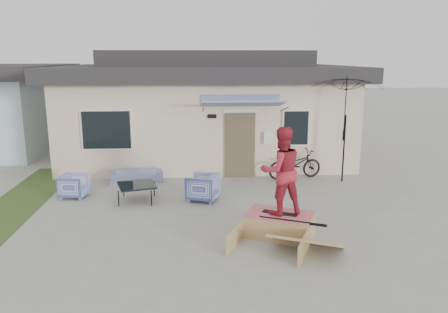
{
  "coord_description": "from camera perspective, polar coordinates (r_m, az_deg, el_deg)",
  "views": [
    {
      "loc": [
        -0.45,
        -9.3,
        3.84
      ],
      "look_at": [
        0.3,
        1.8,
        1.3
      ],
      "focal_mm": 35.2,
      "sensor_mm": 36.0,
      "label": 1
    }
  ],
  "objects": [
    {
      "name": "armchair_right",
      "position": [
        11.98,
        -2.8,
        -3.83
      ],
      "size": [
        0.94,
        0.97,
        0.8
      ],
      "primitive_type": "imported",
      "rotation": [
        0.0,
        0.0,
        -1.9
      ],
      "color": "#2B3E98",
      "rests_on": "ground"
    },
    {
      "name": "ground",
      "position": [
        10.07,
        -1.02,
        -9.55
      ],
      "size": [
        90.0,
        90.0,
        0.0
      ],
      "primitive_type": "plane",
      "color": "gray",
      "rests_on": "ground"
    },
    {
      "name": "bicycle",
      "position": [
        14.23,
        9.2,
        -0.59
      ],
      "size": [
        1.88,
        0.99,
        1.15
      ],
      "primitive_type": "imported",
      "rotation": [
        0.0,
        0.0,
        1.79
      ],
      "color": "black",
      "rests_on": "ground"
    },
    {
      "name": "skater",
      "position": [
        9.48,
        7.44,
        -1.67
      ],
      "size": [
        1.06,
        0.9,
        1.91
      ],
      "primitive_type": "imported",
      "rotation": [
        0.0,
        0.0,
        3.35
      ],
      "color": "#AB2535",
      "rests_on": "skateboard"
    },
    {
      "name": "house",
      "position": [
        17.4,
        -2.38,
        6.58
      ],
      "size": [
        10.8,
        8.49,
        4.1
      ],
      "color": "beige",
      "rests_on": "ground"
    },
    {
      "name": "grass_strip",
      "position": [
        12.84,
        -25.51,
        -5.82
      ],
      "size": [
        1.4,
        8.0,
        0.01
      ],
      "primitive_type": "cube",
      "color": "#31471F",
      "rests_on": "ground"
    },
    {
      "name": "armchair_left",
      "position": [
        12.92,
        -18.87,
        -3.49
      ],
      "size": [
        0.75,
        0.78,
        0.71
      ],
      "primitive_type": "imported",
      "rotation": [
        0.0,
        0.0,
        1.42
      ],
      "color": "#2B3E98",
      "rests_on": "ground"
    },
    {
      "name": "patio_umbrella",
      "position": [
        13.97,
        15.47,
        3.79
      ],
      "size": [
        2.6,
        2.47,
        2.2
      ],
      "color": "black",
      "rests_on": "ground"
    },
    {
      "name": "loveseat",
      "position": [
        13.99,
        -11.36,
        -1.99
      ],
      "size": [
        1.68,
        0.77,
        0.63
      ],
      "primitive_type": "imported",
      "rotation": [
        0.0,
        0.0,
        3.33
      ],
      "color": "#2B3E98",
      "rests_on": "ground"
    },
    {
      "name": "skateboard",
      "position": [
        9.77,
        7.27,
        -7.25
      ],
      "size": [
        0.78,
        0.54,
        0.05
      ],
      "primitive_type": "cube",
      "rotation": [
        0.0,
        0.0,
        -0.48
      ],
      "color": "black",
      "rests_on": "skate_ramp"
    },
    {
      "name": "coffee_table",
      "position": [
        12.17,
        -11.23,
        -4.63
      ],
      "size": [
        1.18,
        1.18,
        0.47
      ],
      "primitive_type": "cube",
      "rotation": [
        0.0,
        0.0,
        0.28
      ],
      "color": "black",
      "rests_on": "ground"
    },
    {
      "name": "skate_ramp",
      "position": [
        9.82,
        7.16,
        -8.77
      ],
      "size": [
        2.08,
        2.31,
        0.47
      ],
      "primitive_type": null,
      "rotation": [
        0.0,
        0.0,
        -0.43
      ],
      "color": "#A28351",
      "rests_on": "ground"
    }
  ]
}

